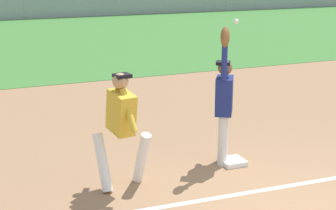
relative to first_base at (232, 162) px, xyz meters
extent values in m
cube|color=#3D7533|center=(-0.08, 15.28, -0.04)|extent=(52.13, 16.99, 0.01)
cube|color=white|center=(0.00, 0.00, 0.00)|extent=(0.38, 0.38, 0.08)
cylinder|color=silver|center=(-0.08, 0.19, 0.39)|extent=(0.21, 0.21, 0.85)
cylinder|color=silver|center=(-0.18, 0.03, 0.39)|extent=(0.21, 0.21, 0.85)
cube|color=navy|center=(-0.13, 0.11, 1.11)|extent=(0.45, 0.51, 0.60)
sphere|color=brown|center=(-0.13, 0.11, 1.56)|extent=(0.32, 0.32, 0.23)
cube|color=black|center=(-0.16, 0.13, 1.64)|extent=(0.29, 0.29, 0.05)
cylinder|color=navy|center=(-0.25, -0.08, 1.72)|extent=(0.12, 0.12, 0.62)
cylinder|color=navy|center=(-0.01, 0.30, 1.41)|extent=(0.41, 0.57, 0.09)
ellipsoid|color=brown|center=(-0.25, -0.08, 2.08)|extent=(0.27, 0.31, 0.32)
cylinder|color=white|center=(-1.65, -0.19, 0.38)|extent=(0.22, 0.45, 0.85)
cylinder|color=white|center=(-2.23, -0.13, 0.38)|extent=(0.22, 0.45, 0.85)
cube|color=gold|center=(-1.94, -0.16, 1.11)|extent=(0.35, 0.56, 0.66)
sphere|color=tan|center=(-1.94, -0.16, 1.56)|extent=(0.27, 0.27, 0.23)
cube|color=black|center=(-1.91, -0.16, 1.64)|extent=(0.25, 0.24, 0.05)
cylinder|color=gold|center=(-1.98, 0.05, 1.19)|extent=(0.16, 0.41, 0.58)
cylinder|color=gold|center=(-1.90, -0.38, 1.19)|extent=(0.16, 0.41, 0.58)
sphere|color=white|center=(-0.03, -0.01, 2.30)|extent=(0.07, 0.07, 0.07)
cube|color=#93999E|center=(-0.08, 23.78, 0.81)|extent=(52.13, 0.06, 1.70)
cylinder|color=gray|center=(-0.08, 23.78, 0.81)|extent=(0.08, 0.08, 1.70)
cube|color=#B21E1E|center=(-0.96, 27.88, 0.53)|extent=(4.51, 2.17, 0.55)
cylinder|color=black|center=(0.55, 28.74, 0.26)|extent=(0.61, 0.26, 0.60)
cylinder|color=black|center=(0.43, 26.85, 0.26)|extent=(0.61, 0.26, 0.60)
cube|color=#1E6B33|center=(4.94, 28.01, 0.53)|extent=(4.43, 1.97, 0.55)
cylinder|color=black|center=(6.37, 28.98, 0.26)|extent=(0.60, 0.23, 0.60)
cylinder|color=black|center=(6.40, 27.08, 0.26)|extent=(0.60, 0.23, 0.60)
cylinder|color=black|center=(3.47, 28.94, 0.26)|extent=(0.60, 0.23, 0.60)
cylinder|color=black|center=(3.50, 27.04, 0.26)|extent=(0.60, 0.23, 0.60)
cylinder|color=black|center=(12.14, 28.82, 0.26)|extent=(0.62, 0.29, 0.60)
cylinder|color=black|center=(12.36, 26.93, 0.26)|extent=(0.62, 0.29, 0.60)
cylinder|color=black|center=(9.26, 28.49, 0.26)|extent=(0.62, 0.29, 0.60)
cylinder|color=black|center=(9.48, 26.60, 0.26)|extent=(0.62, 0.29, 0.60)
camera|label=1|loc=(-4.07, -6.97, 3.19)|focal=55.73mm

